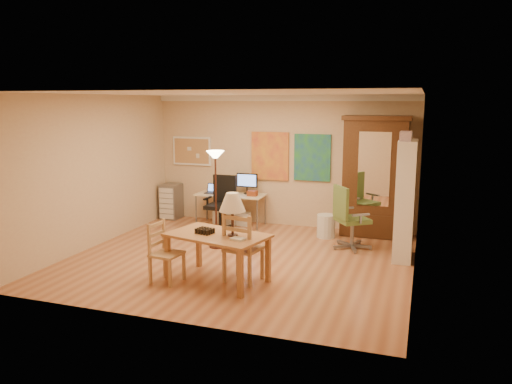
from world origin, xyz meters
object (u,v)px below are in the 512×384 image
(armoire, at_px, (375,184))
(bookshelf, at_px, (405,201))
(computer_desk, at_px, (233,206))
(dining_table, at_px, (223,226))
(office_chair_black, at_px, (221,217))
(office_chair_green, at_px, (350,232))

(armoire, distance_m, bookshelf, 1.46)
(computer_desk, height_order, bookshelf, bookshelf)
(dining_table, relative_size, armoire, 0.68)
(computer_desk, bearing_deg, office_chair_black, -91.32)
(armoire, bearing_deg, dining_table, -118.38)
(office_chair_green, bearing_deg, computer_desk, 159.51)
(armoire, bearing_deg, bookshelf, -64.96)
(dining_table, bearing_deg, bookshelf, 39.53)
(computer_desk, height_order, armoire, armoire)
(dining_table, bearing_deg, office_chair_black, 113.31)
(computer_desk, distance_m, office_chair_black, 0.60)
(office_chair_black, relative_size, office_chair_green, 0.99)
(office_chair_green, relative_size, armoire, 0.49)
(dining_table, height_order, armoire, armoire)
(office_chair_black, distance_m, bookshelf, 3.66)
(office_chair_black, bearing_deg, armoire, 13.08)
(dining_table, xyz_separation_m, office_chair_black, (-1.13, 2.63, -0.54))
(armoire, xyz_separation_m, bookshelf, (0.62, -1.32, -0.03))
(office_chair_black, xyz_separation_m, armoire, (2.92, 0.68, 0.71))
(armoire, bearing_deg, office_chair_green, -105.41)
(dining_table, height_order, office_chair_black, dining_table)
(office_chair_green, height_order, bookshelf, bookshelf)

